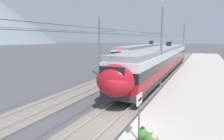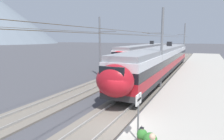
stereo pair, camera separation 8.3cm
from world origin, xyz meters
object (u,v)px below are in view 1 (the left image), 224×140
at_px(train_near_platform, 162,59).
at_px(catenary_mast_mid, 161,48).
at_px(potted_plant_by_shelter, 143,136).
at_px(catenary_mast_east, 183,43).
at_px(train_far_track, 145,53).
at_px(platform_sign, 139,107).
at_px(handbag_near_sign, 142,131).
at_px(catenary_mast_far_side, 101,46).

relative_size(train_near_platform, catenary_mast_mid, 0.67).
bearing_deg(potted_plant_by_shelter, train_near_platform, 8.76).
distance_m(train_near_platform, potted_plant_by_shelter, 19.90).
bearing_deg(catenary_mast_east, catenary_mast_mid, -180.00).
xyz_separation_m(train_far_track, potted_plant_by_shelter, (-29.64, -8.18, -1.52)).
height_order(catenary_mast_mid, potted_plant_by_shelter, catenary_mast_mid).
bearing_deg(platform_sign, catenary_mast_east, 2.47).
height_order(train_near_platform, train_far_track, same).
height_order(train_near_platform, handbag_near_sign, train_near_platform).
xyz_separation_m(catenary_mast_east, potted_plant_by_shelter, (-34.57, -1.77, -3.46)).
height_order(train_far_track, catenary_mast_east, catenary_mast_east).
relative_size(catenary_mast_far_side, platform_sign, 21.88).
relative_size(catenary_mast_east, handbag_near_sign, 119.73).
relative_size(train_near_platform, catenary_mast_far_side, 0.67).
height_order(catenary_mast_far_side, potted_plant_by_shelter, catenary_mast_far_side).
bearing_deg(catenary_mast_east, train_near_platform, 175.23).
bearing_deg(potted_plant_by_shelter, catenary_mast_far_side, 34.08).
bearing_deg(potted_plant_by_shelter, handbag_near_sign, 18.30).
xyz_separation_m(train_far_track, platform_sign, (-29.35, -7.89, -0.26)).
height_order(catenary_mast_east, handbag_near_sign, catenary_mast_east).
bearing_deg(handbag_near_sign, train_near_platform, 8.22).
height_order(train_far_track, platform_sign, train_far_track).
bearing_deg(catenary_mast_mid, catenary_mast_east, 0.00).
xyz_separation_m(catenary_mast_mid, catenary_mast_east, (22.49, 0.00, 0.01)).
height_order(train_far_track, handbag_near_sign, train_far_track).
bearing_deg(catenary_mast_far_side, train_far_track, -7.94).
distance_m(train_far_track, platform_sign, 30.39).
height_order(catenary_mast_mid, catenary_mast_east, catenary_mast_mid).
xyz_separation_m(train_far_track, catenary_mast_far_side, (-14.54, 2.03, 1.89)).
bearing_deg(handbag_near_sign, catenary_mast_mid, 7.40).
bearing_deg(train_near_platform, potted_plant_by_shelter, -171.24).
distance_m(catenary_mast_east, potted_plant_by_shelter, 34.78).
relative_size(train_far_track, platform_sign, 12.43).
bearing_deg(train_far_track, platform_sign, -164.96).
distance_m(train_near_platform, catenary_mast_far_side, 8.70).
distance_m(catenary_mast_far_side, platform_sign, 17.95).
height_order(train_far_track, potted_plant_by_shelter, train_far_track).
height_order(train_near_platform, potted_plant_by_shelter, train_near_platform).
bearing_deg(handbag_near_sign, train_far_track, 15.33).
distance_m(catenary_mast_east, catenary_mast_far_side, 21.22).
bearing_deg(catenary_mast_east, potted_plant_by_shelter, -177.06).
distance_m(platform_sign, potted_plant_by_shelter, 1.33).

